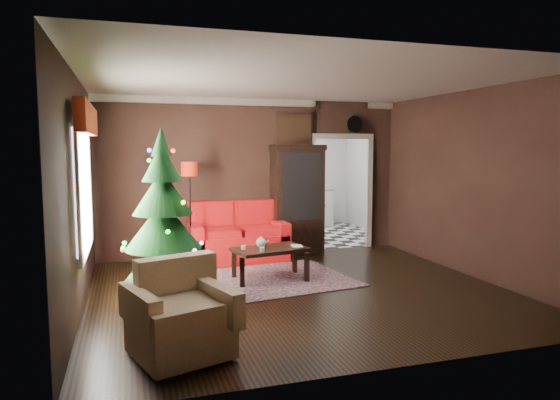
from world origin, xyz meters
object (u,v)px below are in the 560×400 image
object	(u,v)px
curio_cabinet	(297,202)
kitchen_table	(304,221)
christmas_tree	(163,220)
floor_lamp	(190,215)
armchair	(180,309)
teapot	(261,242)
wall_clock	(354,124)
loveseat	(238,232)
coffee_table	(270,263)

from	to	relation	value
curio_cabinet	kitchen_table	distance (m)	1.67
christmas_tree	floor_lamp	bearing A→B (deg)	74.16
armchair	teapot	world-z (taller)	armchair
curio_cabinet	wall_clock	distance (m)	1.88
loveseat	kitchen_table	xyz separation A→B (m)	(1.80, 1.65, -0.12)
curio_cabinet	kitchen_table	xyz separation A→B (m)	(0.65, 1.43, -0.57)
teapot	wall_clock	size ratio (longest dim) A/B	0.53
armchair	teapot	distance (m)	2.79
curio_cabinet	wall_clock	xyz separation A→B (m)	(1.20, 0.18, 1.43)
curio_cabinet	floor_lamp	world-z (taller)	curio_cabinet
loveseat	kitchen_table	world-z (taller)	loveseat
curio_cabinet	christmas_tree	distance (m)	3.44
christmas_tree	armchair	size ratio (longest dim) A/B	2.47
curio_cabinet	loveseat	bearing A→B (deg)	-169.17
loveseat	armchair	xyz separation A→B (m)	(-1.37, -3.76, -0.04)
floor_lamp	armchair	xyz separation A→B (m)	(-0.55, -3.67, -0.37)
loveseat	coffee_table	xyz separation A→B (m)	(0.17, -1.40, -0.25)
christmas_tree	teapot	world-z (taller)	christmas_tree
kitchen_table	loveseat	bearing A→B (deg)	-137.49
armchair	christmas_tree	bearing A→B (deg)	72.26
armchair	kitchen_table	bearing A→B (deg)	41.18
curio_cabinet	floor_lamp	bearing A→B (deg)	-171.19
armchair	kitchen_table	xyz separation A→B (m)	(3.17, 5.41, -0.09)
floor_lamp	armchair	world-z (taller)	floor_lamp
curio_cabinet	armchair	distance (m)	4.74
armchair	teapot	size ratio (longest dim) A/B	5.09
kitchen_table	coffee_table	bearing A→B (deg)	-118.17
floor_lamp	coffee_table	size ratio (longest dim) A/B	1.68
loveseat	curio_cabinet	bearing A→B (deg)	10.83
christmas_tree	kitchen_table	distance (m)	4.96
loveseat	armchair	bearing A→B (deg)	-109.99
kitchen_table	curio_cabinet	bearing A→B (deg)	-114.44
curio_cabinet	coffee_table	world-z (taller)	curio_cabinet
wall_clock	armchair	bearing A→B (deg)	-131.79
floor_lamp	armchair	bearing A→B (deg)	-98.48
kitchen_table	teapot	bearing A→B (deg)	-120.24
curio_cabinet	teapot	bearing A→B (deg)	-124.96
loveseat	floor_lamp	size ratio (longest dim) A/B	0.97
christmas_tree	coffee_table	distance (m)	1.88
curio_cabinet	wall_clock	bearing A→B (deg)	8.53
curio_cabinet	coffee_table	xyz separation A→B (m)	(-0.98, -1.62, -0.70)
teapot	coffee_table	bearing A→B (deg)	-18.90
loveseat	curio_cabinet	xyz separation A→B (m)	(1.15, 0.22, 0.45)
armchair	coffee_table	size ratio (longest dim) A/B	0.82
armchair	wall_clock	xyz separation A→B (m)	(3.72, 4.16, 1.92)
coffee_table	kitchen_table	xyz separation A→B (m)	(1.63, 3.05, 0.13)
teapot	kitchen_table	distance (m)	3.49
loveseat	coffee_table	distance (m)	1.43
coffee_table	teapot	bearing A→B (deg)	161.10
armchair	teapot	bearing A→B (deg)	41.04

